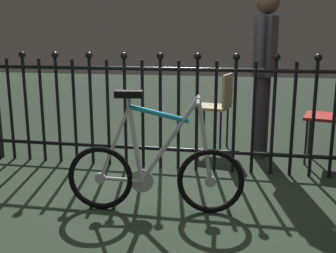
% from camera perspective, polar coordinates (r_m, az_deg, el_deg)
% --- Properties ---
extents(ground_plane, '(20.00, 20.00, 0.00)m').
position_cam_1_polar(ground_plane, '(3.36, -0.58, -10.09)').
color(ground_plane, '#263525').
extents(iron_fence, '(4.02, 0.07, 1.17)m').
position_cam_1_polar(iron_fence, '(3.95, 0.77, 2.47)').
color(iron_fence, black).
rests_on(iron_fence, ground).
extents(bicycle, '(1.32, 0.40, 0.91)m').
position_cam_1_polar(bicycle, '(3.04, -1.90, -6.18)').
color(bicycle, black).
rests_on(bicycle, ground).
extents(chair_tan, '(0.43, 0.43, 0.87)m').
position_cam_1_polar(chair_tan, '(4.68, 7.08, 3.31)').
color(chair_tan, black).
rests_on(chair_tan, ground).
extents(person_visitor, '(0.26, 0.46, 1.74)m').
position_cam_1_polar(person_visitor, '(4.45, 13.38, 9.13)').
color(person_visitor, '#2D2D33').
rests_on(person_visitor, ground).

